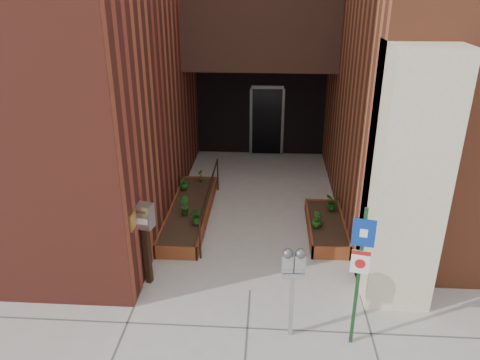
# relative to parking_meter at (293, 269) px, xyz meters

# --- Properties ---
(ground) EXTENTS (80.00, 80.00, 0.00)m
(ground) POSITION_rel_parking_meter_xyz_m (-0.69, 1.09, -1.24)
(ground) COLOR #9E9991
(ground) RESTS_ON ground
(planter_left) EXTENTS (0.90, 3.60, 0.30)m
(planter_left) POSITION_rel_parking_meter_xyz_m (-2.24, 3.79, -1.11)
(planter_left) COLOR brown
(planter_left) RESTS_ON ground
(planter_right) EXTENTS (0.80, 2.20, 0.30)m
(planter_right) POSITION_rel_parking_meter_xyz_m (0.91, 3.29, -1.11)
(planter_right) COLOR brown
(planter_right) RESTS_ON ground
(handrail) EXTENTS (0.04, 3.34, 0.90)m
(handrail) POSITION_rel_parking_meter_xyz_m (-1.74, 3.74, -0.50)
(handrail) COLOR black
(handrail) RESTS_ON ground
(parking_meter) EXTENTS (0.36, 0.17, 1.61)m
(parking_meter) POSITION_rel_parking_meter_xyz_m (0.00, 0.00, 0.00)
(parking_meter) COLOR #9D9C9F
(parking_meter) RESTS_ON ground
(sign_post) EXTENTS (0.32, 0.11, 2.37)m
(sign_post) POSITION_rel_parking_meter_xyz_m (0.95, -0.12, 0.21)
(sign_post) COLOR #163D1D
(sign_post) RESTS_ON ground
(payment_dropbox) EXTENTS (0.37, 0.31, 1.63)m
(payment_dropbox) POSITION_rel_parking_meter_xyz_m (-2.59, 1.24, -0.07)
(payment_dropbox) COLOR black
(payment_dropbox) RESTS_ON ground
(shrub_left_a) EXTENTS (0.42, 0.42, 0.39)m
(shrub_left_a) POSITION_rel_parking_meter_xyz_m (-1.94, 3.02, -0.75)
(shrub_left_a) COLOR #1A5A19
(shrub_left_a) RESTS_ON planter_left
(shrub_left_b) EXTENTS (0.31, 0.31, 0.41)m
(shrub_left_b) POSITION_rel_parking_meter_xyz_m (-2.29, 3.44, -0.74)
(shrub_left_b) COLOR #205A19
(shrub_left_b) RESTS_ON planter_left
(shrub_left_c) EXTENTS (0.25, 0.25, 0.37)m
(shrub_left_c) POSITION_rel_parking_meter_xyz_m (-2.54, 4.76, -0.76)
(shrub_left_c) COLOR #1A5719
(shrub_left_c) RESTS_ON planter_left
(shrub_left_d) EXTENTS (0.22, 0.22, 0.32)m
(shrub_left_d) POSITION_rel_parking_meter_xyz_m (-2.18, 5.28, -0.78)
(shrub_left_d) COLOR #195A1D
(shrub_left_d) RESTS_ON planter_left
(shrub_right_a) EXTENTS (0.27, 0.27, 0.35)m
(shrub_right_a) POSITION_rel_parking_meter_xyz_m (0.66, 3.02, -0.77)
(shrub_right_a) COLOR #205217
(shrub_right_a) RESTS_ON planter_right
(shrub_right_b) EXTENTS (0.21, 0.21, 0.32)m
(shrub_right_b) POSITION_rel_parking_meter_xyz_m (0.76, 3.06, -0.78)
(shrub_right_b) COLOR #1F631C
(shrub_right_b) RESTS_ON planter_right
(shrub_right_c) EXTENTS (0.34, 0.34, 0.37)m
(shrub_right_c) POSITION_rel_parking_meter_xyz_m (1.09, 3.84, -0.76)
(shrub_right_c) COLOR #184F16
(shrub_right_c) RESTS_ON planter_right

